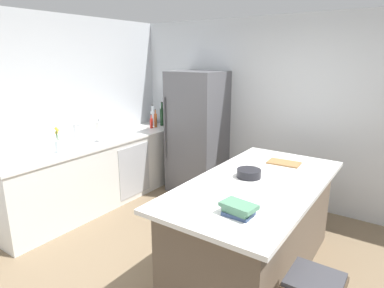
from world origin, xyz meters
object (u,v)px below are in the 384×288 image
at_px(vinegar_bottle, 155,120).
at_px(cutting_board, 284,163).
at_px(mixing_bowl, 249,173).
at_px(hot_sauce_bottle, 151,123).
at_px(refrigerator, 197,133).
at_px(wine_bottle, 162,116).
at_px(kitchen_island, 255,226).
at_px(cookbook_stack, 239,209).
at_px(sink_faucet, 75,134).
at_px(flower_vase, 58,144).
at_px(paper_towel_roll, 100,132).
at_px(soda_bottle, 153,117).

xyz_separation_m(vinegar_bottle, cutting_board, (2.42, -0.67, -0.10)).
bearing_deg(mixing_bowl, hot_sauce_bottle, 152.83).
distance_m(refrigerator, wine_bottle, 0.83).
bearing_deg(kitchen_island, cookbook_stack, -77.32).
bearing_deg(sink_faucet, cookbook_stack, -11.80).
height_order(sink_faucet, cookbook_stack, sink_faucet).
distance_m(refrigerator, mixing_bowl, 1.98).
distance_m(wine_bottle, mixing_bowl, 2.71).
xyz_separation_m(wine_bottle, mixing_bowl, (2.29, -1.45, -0.11)).
height_order(flower_vase, mixing_bowl, flower_vase).
bearing_deg(flower_vase, cutting_board, 24.94).
bearing_deg(sink_faucet, flower_vase, -72.63).
bearing_deg(paper_towel_roll, flower_vase, -88.90).
height_order(kitchen_island, soda_bottle, soda_bottle).
xyz_separation_m(refrigerator, hot_sauce_bottle, (-0.82, -0.13, 0.08)).
xyz_separation_m(paper_towel_roll, soda_bottle, (-0.12, 1.24, 0.00)).
xyz_separation_m(flower_vase, soda_bottle, (-0.14, 1.89, 0.04)).
xyz_separation_m(sink_faucet, wine_bottle, (0.10, 1.65, 0.00)).
distance_m(paper_towel_roll, mixing_bowl, 2.31).
distance_m(refrigerator, flower_vase, 2.02).
distance_m(refrigerator, hot_sauce_bottle, 0.83).
distance_m(kitchen_island, cutting_board, 0.81).
xyz_separation_m(wine_bottle, cutting_board, (2.43, -0.85, -0.14)).
relative_size(wine_bottle, cookbook_stack, 1.44).
xyz_separation_m(vinegar_bottle, cookbook_stack, (2.56, -2.02, -0.06)).
xyz_separation_m(kitchen_island, refrigerator, (-1.60, 1.37, 0.46)).
xyz_separation_m(flower_vase, hot_sauce_bottle, (-0.01, 1.71, -0.02)).
bearing_deg(soda_bottle, sink_faucet, -88.77).
xyz_separation_m(cookbook_stack, cutting_board, (-0.14, 1.36, -0.04)).
bearing_deg(flower_vase, cookbook_stack, -5.08).
xyz_separation_m(soda_bottle, cookbook_stack, (2.70, -2.12, -0.08)).
distance_m(soda_bottle, vinegar_bottle, 0.17).
bearing_deg(cookbook_stack, cutting_board, 95.83).
distance_m(refrigerator, soda_bottle, 0.95).
height_order(cookbook_stack, cutting_board, cookbook_stack).
distance_m(hot_sauce_bottle, cutting_board, 2.51).
height_order(soda_bottle, cookbook_stack, soda_bottle).
xyz_separation_m(refrigerator, vinegar_bottle, (-0.80, -0.05, 0.12)).
xyz_separation_m(kitchen_island, vinegar_bottle, (-2.40, 1.32, 0.57)).
relative_size(flower_vase, hot_sauce_bottle, 1.39).
bearing_deg(cookbook_stack, vinegar_bottle, 141.66).
bearing_deg(kitchen_island, hot_sauce_bottle, 152.84).
height_order(soda_bottle, cutting_board, soda_bottle).
xyz_separation_m(sink_faucet, mixing_bowl, (2.39, 0.20, -0.11)).
xyz_separation_m(flower_vase, cookbook_stack, (2.56, -0.23, -0.05)).
bearing_deg(vinegar_bottle, sink_faucet, -94.31).
relative_size(sink_faucet, paper_towel_roll, 0.96).
bearing_deg(cutting_board, mixing_bowl, -102.87).
height_order(kitchen_island, paper_towel_roll, paper_towel_roll).
bearing_deg(cutting_board, refrigerator, 156.13).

